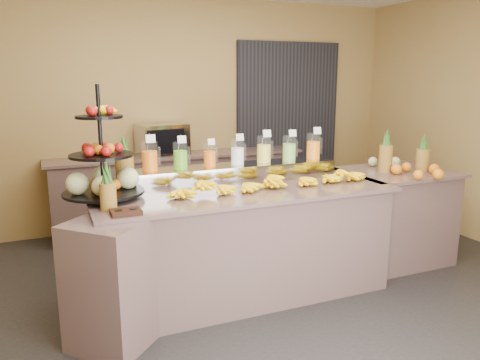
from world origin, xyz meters
TOP-DOWN VIEW (x-y plane):
  - ground at (0.00, 0.00)m, footprint 6.00×6.00m
  - room_envelope at (0.19, 0.79)m, footprint 6.04×5.02m
  - buffet_counter at (-0.12, 0.26)m, footprint 2.75×1.25m
  - right_counter at (1.70, 0.40)m, footprint 1.08×0.88m
  - back_ledge at (0.00, 2.25)m, footprint 3.10×0.55m
  - pitcher_tray at (0.07, 0.58)m, footprint 1.85×0.30m
  - juice_pitcher_orange_a at (-0.71, 0.58)m, footprint 0.13×0.14m
  - juice_pitcher_green at (-0.45, 0.58)m, footprint 0.12×0.13m
  - juice_pitcher_orange_b at (-0.19, 0.58)m, footprint 0.11×0.11m
  - juice_pitcher_milk at (0.07, 0.58)m, footprint 0.12×0.12m
  - juice_pitcher_lemon at (0.33, 0.58)m, footprint 0.13×0.13m
  - juice_pitcher_lime at (0.59, 0.58)m, footprint 0.13×0.13m
  - juice_pitcher_orange_c at (0.85, 0.58)m, footprint 0.13×0.14m
  - banana_heap at (0.26, 0.24)m, footprint 1.79×0.16m
  - fruit_stand at (-1.07, 0.41)m, footprint 0.68×0.68m
  - condiment_caddy at (-1.03, -0.09)m, footprint 0.20×0.15m
  - pineapple_left_a at (-1.12, 0.06)m, footprint 0.11×0.11m
  - pineapple_left_b at (-0.90, 0.71)m, footprint 0.16×0.16m
  - right_fruit_pile at (1.72, 0.23)m, footprint 0.50×0.48m
  - oven_warmer at (-0.20, 2.25)m, footprint 0.61×0.46m

SIDE VIEW (x-z plane):
  - ground at x=0.00m, z-range 0.00..0.00m
  - buffet_counter at x=-0.12m, z-range 0.00..0.93m
  - back_ledge at x=0.00m, z-range 0.00..0.93m
  - right_counter at x=1.70m, z-range 0.00..0.93m
  - condiment_caddy at x=-1.03m, z-range 0.93..0.96m
  - banana_heap at x=0.26m, z-range 0.91..1.06m
  - pitcher_tray at x=0.07m, z-range 0.93..1.08m
  - right_fruit_pile at x=1.72m, z-range 0.88..1.15m
  - pineapple_left_a at x=-1.12m, z-range 0.88..1.23m
  - pineapple_left_b at x=-0.90m, z-range 0.88..1.33m
  - oven_warmer at x=-0.20m, z-range 0.93..1.30m
  - fruit_stand at x=-1.07m, z-range 0.72..1.58m
  - juice_pitcher_orange_b at x=-0.19m, z-range 1.04..1.30m
  - juice_pitcher_milk at x=0.07m, z-range 1.03..1.32m
  - juice_pitcher_green at x=-0.45m, z-range 1.03..1.33m
  - juice_pitcher_lime at x=0.59m, z-range 1.03..1.34m
  - juice_pitcher_lemon at x=0.33m, z-range 1.03..1.34m
  - juice_pitcher_orange_c at x=0.85m, z-range 1.03..1.35m
  - juice_pitcher_orange_a at x=-0.71m, z-range 1.03..1.35m
  - room_envelope at x=0.19m, z-range 0.47..3.29m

